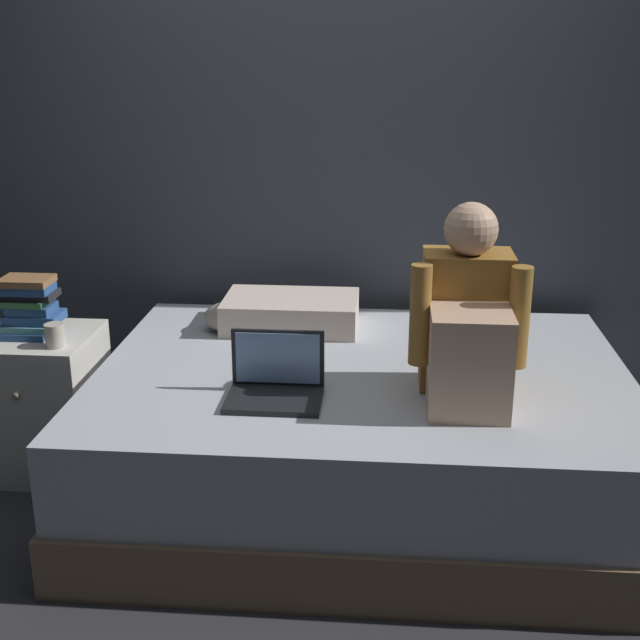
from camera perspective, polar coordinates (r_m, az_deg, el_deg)
name	(u,v)px	position (r m, az deg, el deg)	size (l,w,h in m)	color
ground_plane	(302,534)	(3.10, -1.25, -14.39)	(8.00, 8.00, 0.00)	#2D2D33
wall_back	(328,120)	(3.81, 0.55, 13.48)	(5.60, 0.10, 2.70)	#424751
bed	(362,433)	(3.22, 2.86, -7.72)	(2.00, 1.50, 0.53)	#7A6047
nightstand	(44,402)	(3.59, -18.36, -5.33)	(0.44, 0.46, 0.58)	beige
person_sitting	(467,326)	(2.83, 10.02, -0.38)	(0.39, 0.44, 0.66)	olive
laptop	(276,383)	(2.83, -3.05, -4.29)	(0.32, 0.23, 0.22)	black
pillow	(291,312)	(3.53, -1.99, 0.54)	(0.56, 0.36, 0.13)	beige
book_stack	(28,307)	(3.46, -19.30, 0.87)	(0.25, 0.17, 0.24)	#284C84
mug	(55,335)	(3.32, -17.65, -1.00)	(0.08, 0.08, 0.09)	#BCB2A3
clothes_pile	(236,317)	(3.51, -5.73, 0.24)	(0.26, 0.27, 0.13)	gray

